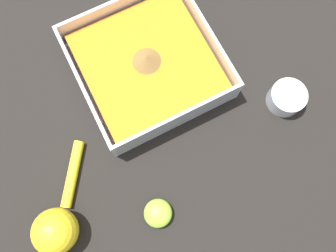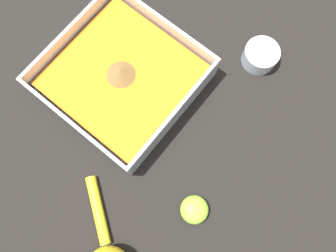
{
  "view_description": "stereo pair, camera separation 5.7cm",
  "coord_description": "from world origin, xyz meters",
  "views": [
    {
      "loc": [
        -0.12,
        -0.22,
        0.59
      ],
      "look_at": [
        -0.05,
        -0.1,
        0.03
      ],
      "focal_mm": 35.0,
      "sensor_mm": 36.0,
      "label": 1
    },
    {
      "loc": [
        -0.16,
        -0.19,
        0.59
      ],
      "look_at": [
        -0.05,
        -0.1,
        0.03
      ],
      "focal_mm": 35.0,
      "sensor_mm": 36.0,
      "label": 2
    }
  ],
  "objects": [
    {
      "name": "ground_plane",
      "position": [
        0.0,
        0.0,
        0.0
      ],
      "size": [
        4.0,
        4.0,
        0.0
      ],
      "primitive_type": "plane",
      "color": "black"
    },
    {
      "name": "lemon_squeezer",
      "position": [
        -0.29,
        -0.17,
        0.04
      ],
      "size": [
        0.13,
        0.17,
        0.08
      ],
      "rotation": [
        0.0,
        0.0,
        4.1
      ],
      "color": "yellow",
      "rests_on": "ground_plane"
    },
    {
      "name": "lemon_half",
      "position": [
        -0.14,
        -0.23,
        0.01
      ],
      "size": [
        0.05,
        0.05,
        0.03
      ],
      "color": "#93CC38",
      "rests_on": "ground_plane"
    },
    {
      "name": "spice_bowl",
      "position": [
        0.17,
        -0.15,
        0.02
      ],
      "size": [
        0.07,
        0.07,
        0.04
      ],
      "color": "silver",
      "rests_on": "ground_plane"
    },
    {
      "name": "square_dish",
      "position": [
        -0.03,
        0.02,
        0.02
      ],
      "size": [
        0.25,
        0.25,
        0.07
      ],
      "color": "silver",
      "rests_on": "ground_plane"
    }
  ]
}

